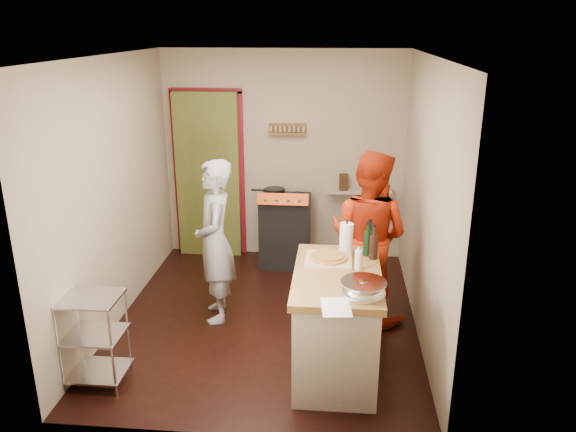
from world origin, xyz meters
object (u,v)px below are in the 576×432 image
object	(u,v)px
stove	(285,229)
person_stripe	(215,242)
wire_shelving	(94,336)
island	(337,320)
person_red	(368,236)

from	to	relation	value
stove	person_stripe	size ratio (longest dim) A/B	0.61
wire_shelving	island	bearing A→B (deg)	10.29
person_red	island	bearing A→B (deg)	102.16
wire_shelving	stove	bearing A→B (deg)	63.15
stove	wire_shelving	world-z (taller)	stove
wire_shelving	person_red	size ratio (longest dim) A/B	0.46
person_stripe	person_red	distance (m)	1.52
wire_shelving	person_stripe	size ratio (longest dim) A/B	0.48
wire_shelving	island	xyz separation A→B (m)	(1.99, 0.36, 0.05)
person_red	wire_shelving	bearing A→B (deg)	59.40
stove	island	world-z (taller)	island
stove	wire_shelving	xyz separation A→B (m)	(-1.33, -2.62, -0.01)
island	person_red	world-z (taller)	person_red
wire_shelving	island	distance (m)	2.02
stove	person_stripe	bearing A→B (deg)	-111.40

